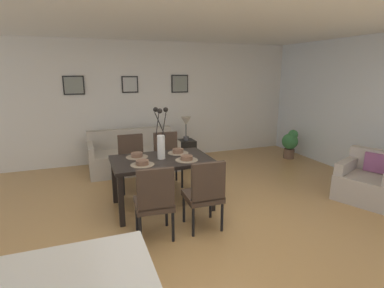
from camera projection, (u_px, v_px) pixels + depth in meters
ground_plane at (195, 223)px, 3.95m from camera, size 9.00×9.00×0.00m
back_wall_panel at (142, 102)px, 6.60m from camera, size 9.00×0.10×2.60m
side_window_wall at (380, 110)px, 5.25m from camera, size 0.10×6.30×2.60m
ceiling_panel at (183, 15)px, 3.69m from camera, size 9.00×7.20×0.08m
dining_table at (162, 165)px, 4.30m from camera, size 1.40×0.88×0.74m
dining_chair_near_left at (155, 199)px, 3.46m from camera, size 0.47×0.47×0.92m
dining_chair_near_right at (132, 159)px, 5.03m from camera, size 0.45×0.45×0.92m
dining_chair_far_left at (205, 192)px, 3.68m from camera, size 0.45×0.45×0.92m
dining_chair_far_right at (167, 156)px, 5.22m from camera, size 0.46×0.46×0.92m
centerpiece_vase at (161, 139)px, 4.21m from camera, size 0.21×0.23×0.73m
placemat_near_left at (142, 165)px, 3.99m from camera, size 0.32×0.32×0.01m
bowl_near_left at (142, 162)px, 3.98m from camera, size 0.17×0.17×0.07m
placemat_near_right at (137, 157)px, 4.35m from camera, size 0.32×0.32×0.01m
bowl_near_right at (137, 155)px, 4.34m from camera, size 0.17×0.17×0.07m
placemat_far_left at (187, 160)px, 4.20m from camera, size 0.32×0.32×0.01m
bowl_far_left at (187, 157)px, 4.19m from camera, size 0.17×0.17×0.07m
placemat_far_right at (178, 153)px, 4.56m from camera, size 0.32×0.32×0.01m
bowl_far_right at (178, 151)px, 4.55m from camera, size 0.17×0.17×0.07m
sofa at (133, 156)px, 6.05m from camera, size 1.73×0.84×0.80m
side_table at (186, 152)px, 6.47m from camera, size 0.36×0.36×0.52m
table_lamp at (186, 123)px, 6.32m from camera, size 0.22×0.22×0.51m
armchair at (369, 182)px, 4.64m from camera, size 1.05×1.05×0.75m
framed_picture_left at (74, 85)px, 5.97m from camera, size 0.40×0.03×0.38m
framed_picture_center at (130, 84)px, 6.36m from camera, size 0.34×0.03×0.35m
framed_picture_right at (180, 84)px, 6.74m from camera, size 0.39×0.03×0.39m
potted_plant at (290, 143)px, 6.84m from camera, size 0.36×0.36×0.67m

